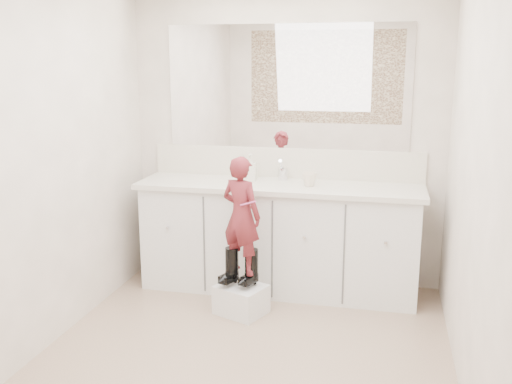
# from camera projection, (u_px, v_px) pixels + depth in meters

# --- Properties ---
(floor) EXTENTS (3.00, 3.00, 0.00)m
(floor) POSITION_uv_depth(u_px,v_px,m) (242.00, 361.00, 3.59)
(floor) COLOR #846A57
(floor) RESTS_ON ground
(wall_back) EXTENTS (2.60, 0.00, 2.60)m
(wall_back) POSITION_uv_depth(u_px,v_px,m) (286.00, 141.00, 4.75)
(wall_back) COLOR #BDB0A1
(wall_back) RESTS_ON floor
(wall_front) EXTENTS (2.60, 0.00, 2.60)m
(wall_front) POSITION_uv_depth(u_px,v_px,m) (128.00, 257.00, 1.90)
(wall_front) COLOR #BDB0A1
(wall_front) RESTS_ON floor
(wall_left) EXTENTS (0.00, 3.00, 3.00)m
(wall_left) POSITION_uv_depth(u_px,v_px,m) (42.00, 165.00, 3.61)
(wall_left) COLOR #BDB0A1
(wall_left) RESTS_ON floor
(wall_right) EXTENTS (0.00, 3.00, 3.00)m
(wall_right) POSITION_uv_depth(u_px,v_px,m) (477.00, 184.00, 3.04)
(wall_right) COLOR #BDB0A1
(wall_right) RESTS_ON floor
(vanity_cabinet) EXTENTS (2.20, 0.55, 0.85)m
(vanity_cabinet) POSITION_uv_depth(u_px,v_px,m) (279.00, 239.00, 4.66)
(vanity_cabinet) COLOR silver
(vanity_cabinet) RESTS_ON floor
(countertop) EXTENTS (2.28, 0.58, 0.04)m
(countertop) POSITION_uv_depth(u_px,v_px,m) (279.00, 186.00, 4.54)
(countertop) COLOR beige
(countertop) RESTS_ON vanity_cabinet
(backsplash) EXTENTS (2.28, 0.03, 0.25)m
(backsplash) POSITION_uv_depth(u_px,v_px,m) (285.00, 163.00, 4.77)
(backsplash) COLOR beige
(backsplash) RESTS_ON countertop
(mirror) EXTENTS (2.00, 0.02, 1.00)m
(mirror) POSITION_uv_depth(u_px,v_px,m) (286.00, 87.00, 4.64)
(mirror) COLOR white
(mirror) RESTS_ON wall_back
(dot_panel) EXTENTS (2.00, 0.01, 1.20)m
(dot_panel) POSITION_uv_depth(u_px,v_px,m) (122.00, 122.00, 1.81)
(dot_panel) COLOR #472819
(dot_panel) RESTS_ON wall_front
(faucet) EXTENTS (0.08, 0.08, 0.10)m
(faucet) POSITION_uv_depth(u_px,v_px,m) (283.00, 174.00, 4.69)
(faucet) COLOR silver
(faucet) RESTS_ON countertop
(cup) EXTENTS (0.13, 0.13, 0.11)m
(cup) POSITION_uv_depth(u_px,v_px,m) (309.00, 179.00, 4.45)
(cup) COLOR beige
(cup) RESTS_ON countertop
(soap_bottle) EXTENTS (0.10, 0.10, 0.22)m
(soap_bottle) POSITION_uv_depth(u_px,v_px,m) (250.00, 167.00, 4.66)
(soap_bottle) COLOR silver
(soap_bottle) RESTS_ON countertop
(step_stool) EXTENTS (0.42, 0.39, 0.22)m
(step_stool) POSITION_uv_depth(u_px,v_px,m) (241.00, 299.00, 4.25)
(step_stool) COLOR silver
(step_stool) RESTS_ON floor
(boot_left) EXTENTS (0.17, 0.21, 0.28)m
(boot_left) POSITION_uv_depth(u_px,v_px,m) (232.00, 266.00, 4.23)
(boot_left) COLOR black
(boot_left) RESTS_ON step_stool
(boot_right) EXTENTS (0.17, 0.21, 0.28)m
(boot_right) POSITION_uv_depth(u_px,v_px,m) (251.00, 268.00, 4.20)
(boot_right) COLOR black
(boot_right) RESTS_ON step_stool
(toddler) EXTENTS (0.37, 0.31, 0.87)m
(toddler) POSITION_uv_depth(u_px,v_px,m) (241.00, 215.00, 4.13)
(toddler) COLOR #AF3543
(toddler) RESTS_ON step_stool
(toothbrush) EXTENTS (0.13, 0.06, 0.06)m
(toothbrush) POSITION_uv_depth(u_px,v_px,m) (248.00, 203.00, 4.01)
(toothbrush) COLOR #D6539E
(toothbrush) RESTS_ON toddler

